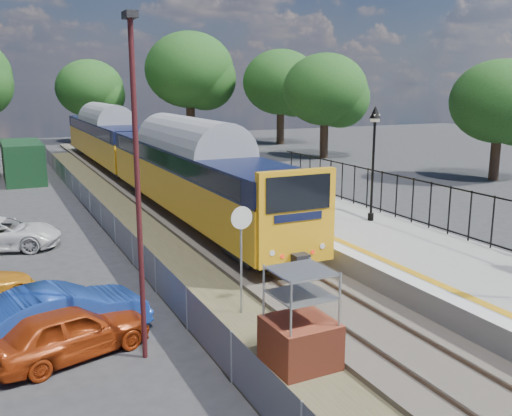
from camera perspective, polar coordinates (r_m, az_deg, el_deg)
ground at (r=16.28m, az=8.71°, el=-10.68°), size 120.00×120.00×0.00m
track_bed at (r=24.26m, az=-5.04°, el=-2.61°), size 5.90×80.00×0.29m
platform at (r=24.71m, az=6.53°, el=-1.51°), size 5.00×70.00×0.90m
platform_edge at (r=23.60m, az=2.29°, el=-0.96°), size 0.90×70.00×0.01m
victorian_lamp_north at (r=23.06m, az=11.74°, el=7.03°), size 0.44×0.44×4.60m
palisade_fence at (r=21.44m, az=20.16°, el=-0.53°), size 0.12×26.00×2.00m
wire_fence at (r=25.39m, az=-14.82°, el=-1.13°), size 0.06×52.00×1.20m
tree_line at (r=55.25m, az=-15.27°, el=12.19°), size 56.80×43.80×11.88m
train at (r=36.69m, az=-11.75°, el=5.83°), size 2.82×40.83×3.51m
brick_plinth at (r=13.08m, az=4.47°, el=-11.13°), size 1.50×1.50×2.34m
speed_sign at (r=15.50m, az=-1.47°, el=-3.29°), size 0.63×0.10×3.11m
carpark_lamp at (r=12.83m, az=-11.81°, el=3.44°), size 0.25×0.50×7.80m
car_red at (r=14.36m, az=-18.10°, el=-11.65°), size 4.02×2.55×1.28m
car_blue at (r=15.22m, az=-18.91°, el=-10.00°), size 4.56×2.42×1.43m
car_white at (r=24.28m, az=-24.16°, el=-2.37°), size 4.84×3.22×1.24m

